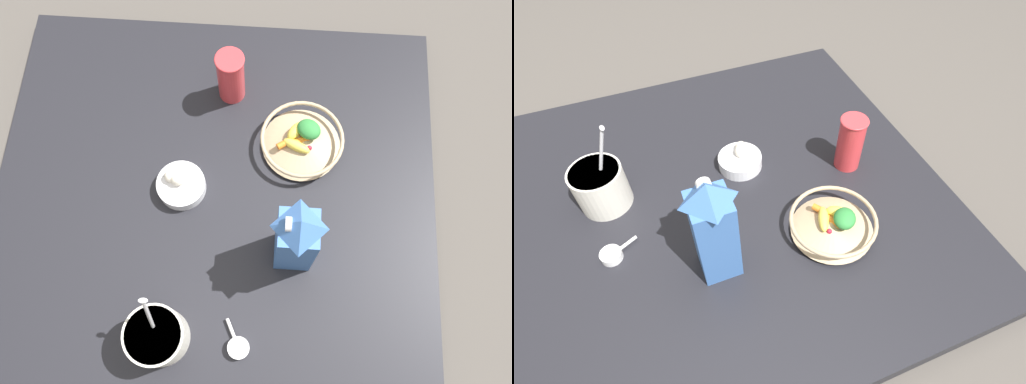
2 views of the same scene
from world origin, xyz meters
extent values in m
plane|color=#4C4742|center=(0.00, 0.00, 0.00)|extent=(6.00, 6.00, 0.00)
cube|color=black|center=(0.00, 0.00, 0.02)|extent=(1.08, 1.08, 0.05)
cylinder|color=tan|center=(-0.19, 0.21, 0.05)|extent=(0.11, 0.11, 0.01)
cone|color=tan|center=(-0.19, 0.21, 0.08)|extent=(0.20, 0.20, 0.04)
torus|color=tan|center=(-0.19, 0.21, 0.09)|extent=(0.21, 0.21, 0.01)
ellipsoid|color=#EFD64C|center=(-0.21, 0.19, 0.09)|extent=(0.06, 0.06, 0.03)
ellipsoid|color=#EFD64C|center=(-0.17, 0.19, 0.09)|extent=(0.05, 0.08, 0.02)
cylinder|color=orange|center=(-0.19, 0.21, 0.09)|extent=(0.04, 0.05, 0.02)
cylinder|color=orange|center=(-0.18, 0.17, 0.09)|extent=(0.04, 0.05, 0.02)
sphere|color=red|center=(-0.21, 0.18, 0.08)|extent=(0.01, 0.01, 0.01)
sphere|color=red|center=(-0.17, 0.23, 0.08)|extent=(0.01, 0.01, 0.01)
sphere|color=red|center=(-0.19, 0.22, 0.09)|extent=(0.02, 0.02, 0.02)
sphere|color=red|center=(-0.22, 0.20, 0.09)|extent=(0.02, 0.02, 0.02)
ellipsoid|color=#2D7F38|center=(-0.21, 0.22, 0.11)|extent=(0.08, 0.08, 0.03)
cube|color=#3D6BB2|center=(0.09, 0.20, 0.16)|extent=(0.08, 0.08, 0.23)
pyramid|color=#3D6BB2|center=(0.09, 0.20, 0.30)|extent=(0.08, 0.08, 0.05)
cylinder|color=white|center=(0.09, 0.17, 0.30)|extent=(0.03, 0.01, 0.03)
cylinder|color=silver|center=(0.30, -0.09, 0.10)|extent=(0.13, 0.13, 0.11)
cylinder|color=white|center=(0.30, -0.09, 0.15)|extent=(0.12, 0.12, 0.02)
cylinder|color=silver|center=(0.27, -0.09, 0.19)|extent=(0.06, 0.01, 0.17)
ellipsoid|color=silver|center=(0.25, -0.09, 0.27)|extent=(0.01, 0.02, 0.01)
cylinder|color=#DB383D|center=(-0.33, 0.02, 0.13)|extent=(0.07, 0.07, 0.16)
torus|color=#DB383D|center=(-0.33, 0.02, 0.20)|extent=(0.07, 0.07, 0.01)
cylinder|color=white|center=(0.31, 0.09, 0.06)|extent=(0.05, 0.05, 0.02)
cylinder|color=white|center=(0.27, 0.07, 0.06)|extent=(0.04, 0.03, 0.01)
cylinder|color=white|center=(-0.06, -0.08, 0.07)|extent=(0.12, 0.12, 0.04)
sphere|color=silver|center=(-0.06, -0.09, 0.10)|extent=(0.04, 0.04, 0.04)
sphere|color=silver|center=(-0.07, -0.10, 0.09)|extent=(0.03, 0.03, 0.03)
camera|label=1|loc=(0.34, 0.13, 1.21)|focal=35.00mm
camera|label=2|loc=(0.15, 0.66, 0.85)|focal=28.00mm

